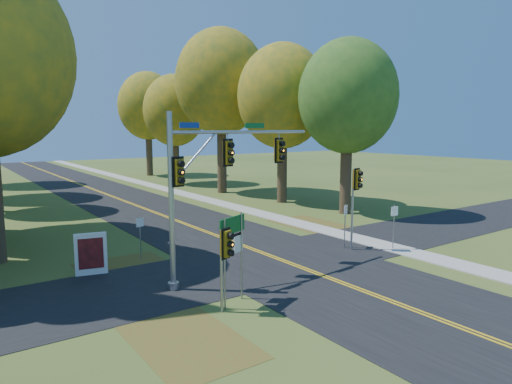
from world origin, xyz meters
TOP-DOWN VIEW (x-y plane):
  - ground at (0.00, 0.00)m, footprint 160.00×160.00m
  - road_main at (0.00, 0.00)m, footprint 8.00×160.00m
  - road_cross at (0.00, 2.00)m, footprint 60.00×6.00m
  - centerline_left at (-0.10, 0.00)m, footprint 0.10×160.00m
  - centerline_right at (0.10, 0.00)m, footprint 0.10×160.00m
  - sidewalk_east at (6.20, 0.00)m, footprint 1.60×160.00m
  - leaf_patch_w_near at (-6.50, 4.00)m, footprint 4.00×6.00m
  - leaf_patch_e at (6.80, 6.00)m, footprint 3.50×8.00m
  - leaf_patch_w_far at (-7.50, -3.00)m, footprint 3.00×5.00m
  - tree_e_a at (11.57, 8.77)m, footprint 7.20×7.20m
  - tree_e_b at (10.97, 15.58)m, footprint 7.60×7.60m
  - tree_e_c at (9.88, 23.69)m, footprint 8.80×8.80m
  - tree_e_d at (9.26, 32.87)m, footprint 7.00×7.00m
  - tree_e_e at (10.47, 43.58)m, footprint 7.80×7.80m
  - traffic_mast at (-4.08, 1.28)m, footprint 7.60×1.32m
  - east_signal_pole at (4.23, 1.04)m, footprint 0.50×0.58m
  - ped_signal_pole at (-5.47, -2.06)m, footprint 0.45×0.54m
  - route_sign_cluster at (-4.81, -1.46)m, footprint 1.41×0.67m
  - info_kiosk at (-8.07, 4.83)m, footprint 1.34×0.48m
  - reg_sign_e_north at (4.20, 1.70)m, footprint 0.42×0.22m
  - reg_sign_e_south at (6.01, -0.01)m, footprint 0.45×0.10m
  - reg_sign_w at (-5.40, 5.99)m, footprint 0.40×0.10m

SIDE VIEW (x-z plane):
  - ground at x=0.00m, z-range 0.00..0.00m
  - leaf_patch_w_near at x=-6.50m, z-range 0.00..0.01m
  - leaf_patch_e at x=6.80m, z-range 0.00..0.01m
  - leaf_patch_w_far at x=-7.50m, z-range 0.00..0.01m
  - road_cross at x=0.00m, z-range 0.00..0.02m
  - road_main at x=0.00m, z-range 0.00..0.02m
  - centerline_left at x=-0.10m, z-range 0.02..0.03m
  - centerline_right at x=0.10m, z-range 0.02..0.03m
  - sidewalk_east at x=6.20m, z-range 0.00..0.06m
  - info_kiosk at x=-8.07m, z-range 0.00..1.84m
  - reg_sign_w at x=-5.40m, z-range 0.38..2.46m
  - reg_sign_e_north at x=4.20m, z-range 0.43..2.78m
  - reg_sign_e_south at x=6.01m, z-range 0.44..2.80m
  - ped_signal_pole at x=-5.47m, z-range 0.73..3.71m
  - route_sign_cluster at x=-4.81m, z-range 0.67..3.95m
  - east_signal_pole at x=4.23m, z-range 1.11..5.40m
  - traffic_mast at x=-4.08m, z-range 0.99..7.92m
  - tree_e_d at x=9.26m, z-range 2.08..14.40m
  - tree_e_a at x=11.57m, z-range 2.16..14.90m
  - tree_e_b at x=10.97m, z-range 2.23..15.56m
  - tree_e_e at x=10.47m, z-range 2.32..16.06m
  - tree_e_c at x=9.88m, z-range 2.77..18.56m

